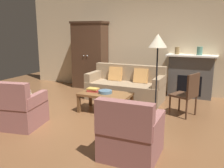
{
  "coord_description": "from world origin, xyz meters",
  "views": [
    {
      "loc": [
        2.23,
        -4.3,
        1.74
      ],
      "look_at": [
        0.04,
        0.63,
        0.55
      ],
      "focal_mm": 39.28,
      "sensor_mm": 36.0,
      "label": 1
    }
  ],
  "objects_px": {
    "book_stack": "(93,90)",
    "floor_lamp": "(158,46)",
    "couch": "(126,87)",
    "coffee_table": "(105,96)",
    "armoire": "(90,55)",
    "side_chair_wooden": "(188,92)",
    "armchair_near_left": "(18,110)",
    "fireplace": "(191,76)",
    "dog": "(29,97)",
    "armchair_near_right": "(130,136)",
    "fruit_bowl": "(105,92)",
    "mantel_vase_jade": "(200,51)",
    "mantel_vase_bronze": "(177,51)"
  },
  "relations": [
    {
      "from": "book_stack",
      "to": "floor_lamp",
      "type": "xyz_separation_m",
      "value": [
        1.37,
        0.11,
        0.99
      ]
    },
    {
      "from": "couch",
      "to": "coffee_table",
      "type": "bearing_deg",
      "value": -92.08
    },
    {
      "from": "armoire",
      "to": "side_chair_wooden",
      "type": "distance_m",
      "value": 3.46
    },
    {
      "from": "book_stack",
      "to": "armchair_near_left",
      "type": "distance_m",
      "value": 1.62
    },
    {
      "from": "fireplace",
      "to": "book_stack",
      "type": "xyz_separation_m",
      "value": [
        -1.82,
        -2.0,
        -0.11
      ]
    },
    {
      "from": "fireplace",
      "to": "dog",
      "type": "bearing_deg",
      "value": -143.54
    },
    {
      "from": "couch",
      "to": "dog",
      "type": "bearing_deg",
      "value": -139.74
    },
    {
      "from": "armchair_near_right",
      "to": "fruit_bowl",
      "type": "bearing_deg",
      "value": 125.58
    },
    {
      "from": "couch",
      "to": "mantel_vase_jade",
      "type": "relative_size",
      "value": 9.06
    },
    {
      "from": "book_stack",
      "to": "mantel_vase_jade",
      "type": "bearing_deg",
      "value": 44.75
    },
    {
      "from": "coffee_table",
      "to": "armchair_near_left",
      "type": "height_order",
      "value": "armchair_near_left"
    },
    {
      "from": "dog",
      "to": "couch",
      "type": "bearing_deg",
      "value": 40.26
    },
    {
      "from": "side_chair_wooden",
      "to": "mantel_vase_bronze",
      "type": "bearing_deg",
      "value": 107.98
    },
    {
      "from": "fruit_bowl",
      "to": "mantel_vase_bronze",
      "type": "relative_size",
      "value": 1.55
    },
    {
      "from": "mantel_vase_jade",
      "to": "floor_lamp",
      "type": "relative_size",
      "value": 0.13
    },
    {
      "from": "fireplace",
      "to": "couch",
      "type": "height_order",
      "value": "fireplace"
    },
    {
      "from": "dog",
      "to": "coffee_table",
      "type": "bearing_deg",
      "value": 12.81
    },
    {
      "from": "side_chair_wooden",
      "to": "mantel_vase_jade",
      "type": "bearing_deg",
      "value": 88.1
    },
    {
      "from": "armoire",
      "to": "fruit_bowl",
      "type": "relative_size",
      "value": 6.76
    },
    {
      "from": "mantel_vase_bronze",
      "to": "armchair_near_left",
      "type": "height_order",
      "value": "mantel_vase_bronze"
    },
    {
      "from": "armchair_near_left",
      "to": "book_stack",
      "type": "bearing_deg",
      "value": 60.49
    },
    {
      "from": "couch",
      "to": "side_chair_wooden",
      "type": "relative_size",
      "value": 2.14
    },
    {
      "from": "mantel_vase_jade",
      "to": "dog",
      "type": "distance_m",
      "value": 4.32
    },
    {
      "from": "mantel_vase_jade",
      "to": "coffee_table",
      "type": "bearing_deg",
      "value": -130.23
    },
    {
      "from": "fireplace",
      "to": "book_stack",
      "type": "relative_size",
      "value": 5.01
    },
    {
      "from": "mantel_vase_bronze",
      "to": "armchair_near_right",
      "type": "distance_m",
      "value": 3.72
    },
    {
      "from": "couch",
      "to": "mantel_vase_jade",
      "type": "bearing_deg",
      "value": 27.9
    },
    {
      "from": "side_chair_wooden",
      "to": "coffee_table",
      "type": "bearing_deg",
      "value": -165.14
    },
    {
      "from": "mantel_vase_bronze",
      "to": "mantel_vase_jade",
      "type": "bearing_deg",
      "value": 0.0
    },
    {
      "from": "couch",
      "to": "mantel_vase_jade",
      "type": "distance_m",
      "value": 2.08
    },
    {
      "from": "book_stack",
      "to": "mantel_vase_jade",
      "type": "distance_m",
      "value": 2.92
    },
    {
      "from": "coffee_table",
      "to": "dog",
      "type": "xyz_separation_m",
      "value": [
        -1.76,
        -0.4,
        -0.12
      ]
    },
    {
      "from": "couch",
      "to": "dog",
      "type": "xyz_separation_m",
      "value": [
        -1.8,
        -1.53,
        -0.07
      ]
    },
    {
      "from": "fireplace",
      "to": "coffee_table",
      "type": "distance_m",
      "value": 2.53
    },
    {
      "from": "coffee_table",
      "to": "mantel_vase_bronze",
      "type": "relative_size",
      "value": 5.8
    },
    {
      "from": "couch",
      "to": "dog",
      "type": "height_order",
      "value": "couch"
    },
    {
      "from": "armoire",
      "to": "coffee_table",
      "type": "bearing_deg",
      "value": -53.47
    },
    {
      "from": "fireplace",
      "to": "dog",
      "type": "relative_size",
      "value": 2.75
    },
    {
      "from": "armoire",
      "to": "mantel_vase_bronze",
      "type": "bearing_deg",
      "value": 1.34
    },
    {
      "from": "book_stack",
      "to": "mantel_vase_jade",
      "type": "relative_size",
      "value": 1.18
    },
    {
      "from": "mantel_vase_jade",
      "to": "armchair_near_right",
      "type": "height_order",
      "value": "mantel_vase_jade"
    },
    {
      "from": "armchair_near_left",
      "to": "floor_lamp",
      "type": "bearing_deg",
      "value": 34.88
    },
    {
      "from": "side_chair_wooden",
      "to": "armoire",
      "type": "bearing_deg",
      "value": 153.94
    },
    {
      "from": "fireplace",
      "to": "coffee_table",
      "type": "xyz_separation_m",
      "value": [
        -1.51,
        -2.02,
        -0.2
      ]
    },
    {
      "from": "side_chair_wooden",
      "to": "armchair_near_right",
      "type": "bearing_deg",
      "value": -103.54
    },
    {
      "from": "coffee_table",
      "to": "book_stack",
      "type": "relative_size",
      "value": 4.37
    },
    {
      "from": "floor_lamp",
      "to": "dog",
      "type": "height_order",
      "value": "floor_lamp"
    },
    {
      "from": "fruit_bowl",
      "to": "book_stack",
      "type": "bearing_deg",
      "value": 176.25
    },
    {
      "from": "book_stack",
      "to": "floor_lamp",
      "type": "distance_m",
      "value": 1.69
    },
    {
      "from": "armoire",
      "to": "couch",
      "type": "distance_m",
      "value": 1.82
    }
  ]
}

